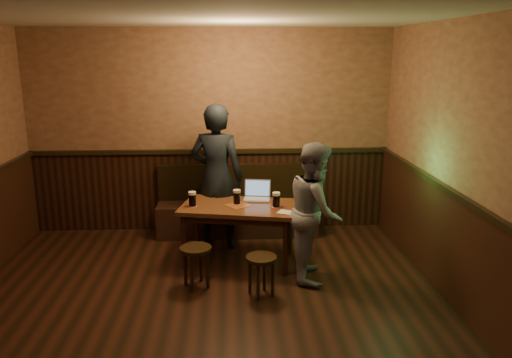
{
  "coord_description": "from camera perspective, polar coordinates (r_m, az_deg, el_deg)",
  "views": [
    {
      "loc": [
        0.27,
        -3.9,
        2.47
      ],
      "look_at": [
        0.56,
        1.64,
        1.06
      ],
      "focal_mm": 35.0,
      "sensor_mm": 36.0,
      "label": 1
    }
  ],
  "objects": [
    {
      "name": "pub_table",
      "position": [
        5.94,
        -1.98,
        -3.87
      ],
      "size": [
        1.46,
        1.02,
        0.72
      ],
      "rotation": [
        0.0,
        0.0,
        -0.2
      ],
      "color": "#523017",
      "rests_on": "ground"
    },
    {
      "name": "laptop",
      "position": [
        6.14,
        0.12,
        -1.76
      ],
      "size": [
        0.36,
        0.31,
        0.23
      ],
      "rotation": [
        0.0,
        0.0,
        -0.16
      ],
      "color": "silver",
      "rests_on": "pub_table"
    },
    {
      "name": "person_grey",
      "position": [
        5.55,
        6.8,
        -3.68
      ],
      "size": [
        0.68,
        0.82,
        1.54
      ],
      "primitive_type": "imported",
      "rotation": [
        0.0,
        0.0,
        1.44
      ],
      "color": "gray",
      "rests_on": "ground"
    },
    {
      "name": "pint_mid",
      "position": [
        5.93,
        -2.2,
        -2.05
      ],
      "size": [
        0.11,
        0.11,
        0.18
      ],
      "color": "#B1152D",
      "rests_on": "pub_table"
    },
    {
      "name": "pint_right",
      "position": [
        5.81,
        2.33,
        -2.38
      ],
      "size": [
        0.12,
        0.12,
        0.18
      ],
      "color": "#B1152D",
      "rests_on": "pub_table"
    },
    {
      "name": "stool_right",
      "position": [
        5.22,
        0.61,
        -9.73
      ],
      "size": [
        0.41,
        0.41,
        0.44
      ],
      "rotation": [
        0.0,
        0.0,
        -0.33
      ],
      "color": "black",
      "rests_on": "ground"
    },
    {
      "name": "room",
      "position": [
        4.32,
        -6.49,
        -2.94
      ],
      "size": [
        5.04,
        6.04,
        2.84
      ],
      "color": "black",
      "rests_on": "ground"
    },
    {
      "name": "person_suit",
      "position": [
        6.35,
        -4.49,
        0.23
      ],
      "size": [
        0.77,
        0.61,
        1.87
      ],
      "primitive_type": "imported",
      "rotation": [
        0.0,
        0.0,
        2.88
      ],
      "color": "black",
      "rests_on": "ground"
    },
    {
      "name": "stool_left",
      "position": [
        5.43,
        -6.88,
        -8.63
      ],
      "size": [
        0.43,
        0.43,
        0.46
      ],
      "rotation": [
        0.0,
        0.0,
        -0.32
      ],
      "color": "black",
      "rests_on": "ground"
    },
    {
      "name": "menu",
      "position": [
        5.65,
        3.65,
        -3.83
      ],
      "size": [
        0.26,
        0.24,
        0.0
      ],
      "primitive_type": "cube",
      "rotation": [
        0.0,
        0.0,
        -0.49
      ],
      "color": "silver",
      "rests_on": "pub_table"
    },
    {
      "name": "pint_left",
      "position": [
        5.88,
        -7.29,
        -2.29
      ],
      "size": [
        0.12,
        0.12,
        0.18
      ],
      "color": "#B1152D",
      "rests_on": "pub_table"
    },
    {
      "name": "bench",
      "position": [
        6.99,
        -2.12,
        -3.73
      ],
      "size": [
        2.2,
        0.5,
        0.95
      ],
      "color": "black",
      "rests_on": "ground"
    }
  ]
}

